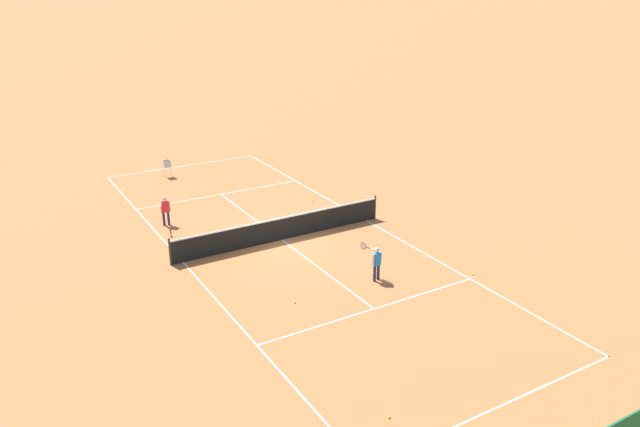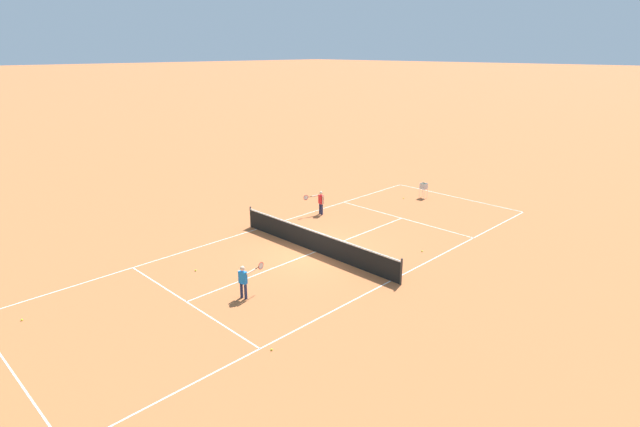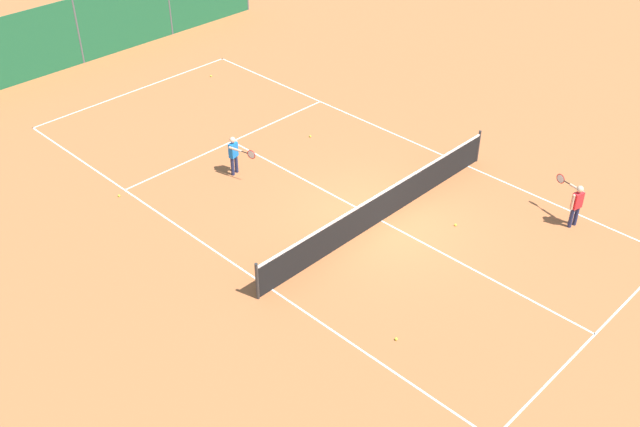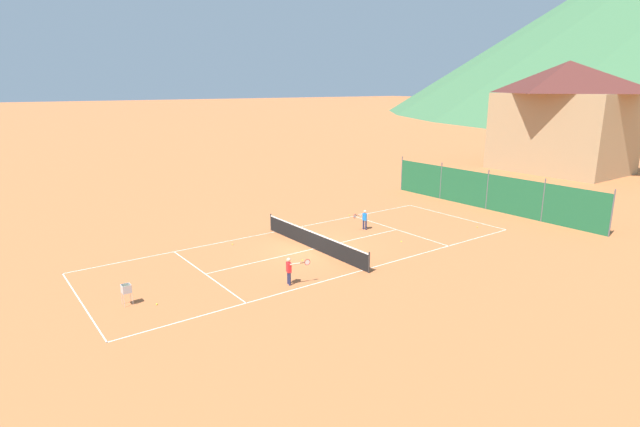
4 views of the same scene
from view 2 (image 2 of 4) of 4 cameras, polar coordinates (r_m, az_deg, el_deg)
The scene contains 12 objects.
ground_plane at distance 21.89m, azimuth -0.52°, elevation -4.40°, with size 600.00×600.00×0.00m, color #BC6638.
court_line_markings at distance 21.89m, azimuth -0.52°, elevation -4.39°, with size 8.25×23.85×0.01m.
tennis_net at distance 21.71m, azimuth -0.53°, elevation -3.18°, with size 9.18×0.08×1.06m.
player_near_baseline at distance 17.93m, azimuth -8.68°, elevation -7.43°, with size 0.42×1.07×1.25m.
player_far_service at distance 26.53m, azimuth 0.02°, elevation 1.43°, with size 0.63×1.01×1.28m.
tennis_ball_mid_court at distance 23.75m, azimuth 0.14°, elevation -2.45°, with size 0.07×0.07×0.07m, color #CCE033.
tennis_ball_far_corner at distance 22.34m, azimuth 11.58°, elevation -4.22°, with size 0.07×0.07×0.07m, color #CCE033.
tennis_ball_alley_right at distance 15.28m, azimuth -5.55°, elevation -15.21°, with size 0.07×0.07×0.07m, color #CCE033.
tennis_ball_alley_left at distance 20.66m, azimuth -14.05°, elevation -6.33°, with size 0.07×0.07×0.07m, color #CCE033.
tennis_ball_service_box at distance 19.30m, azimuth -30.92°, elevation -10.38°, with size 0.07×0.07×0.07m, color #CCE033.
tennis_ball_by_net_left at distance 30.01m, azimuth 9.53°, elevation 1.76°, with size 0.07×0.07×0.07m, color #CCE033.
ball_hopper at distance 30.21m, azimuth 11.77°, elevation 2.98°, with size 0.36×0.36×0.89m.
Camera 2 is at (-14.34, 14.23, 8.45)m, focal length 28.00 mm.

